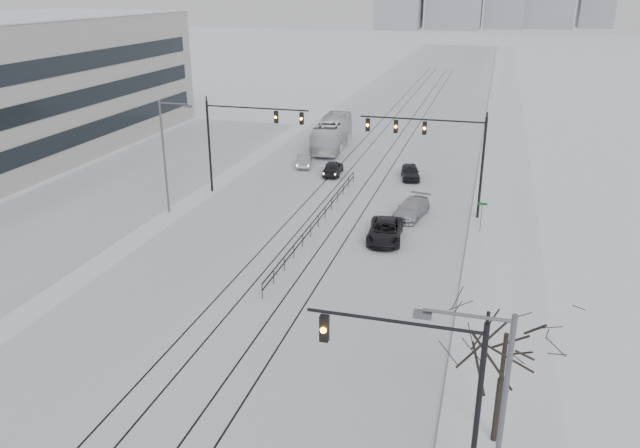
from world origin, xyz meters
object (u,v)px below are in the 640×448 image
Objects in this scene: sedan_nb_right at (411,209)px; box_truck at (332,133)px; bare_tree at (505,346)px; sedan_nb_far at (410,172)px; sedan_sb_outer at (304,161)px; sedan_sb_inner at (333,168)px; traffic_mast_near at (432,379)px; sedan_nb_front at (385,231)px.

sedan_nb_right is 0.40× the size of box_truck.
sedan_nb_right is (-6.75, 25.10, -3.79)m from bare_tree.
bare_tree is 36.64m from sedan_nb_far.
sedan_sb_outer is at bearing 80.20° from box_truck.
bare_tree is 26.27m from sedan_nb_right.
bare_tree reaches higher than sedan_nb_right.
bare_tree reaches higher than sedan_sb_inner.
sedan_nb_far is (7.36, 0.68, -0.02)m from sedan_sb_inner.
bare_tree reaches higher than sedan_nb_far.
traffic_mast_near is at bearing 100.89° from sedan_sb_outer.
sedan_nb_far reaches higher than sedan_sb_outer.
sedan_nb_front is (-5.50, 22.78, -3.86)m from traffic_mast_near.
traffic_mast_near is 3.85m from bare_tree.
traffic_mast_near is 1.86× the size of sedan_sb_outer.
traffic_mast_near is at bearing -81.65° from sedan_nb_front.
sedan_nb_far is (-5.86, 38.49, -3.89)m from traffic_mast_near.
sedan_nb_right is (1.15, 5.32, -0.01)m from sedan_nb_front.
sedan_sb_inner is at bearing 173.43° from sedan_nb_far.
bare_tree is 48.85m from box_truck.
sedan_nb_right is at bearing -93.56° from sedan_nb_far.
sedan_nb_far is at bearing -179.58° from sedan_sb_inner.
traffic_mast_near is 1.38× the size of sedan_nb_front.
sedan_sb_outer is at bearing 117.42° from bare_tree.
sedan_nb_front is 27.48m from box_truck.
box_truck reaches higher than sedan_nb_right.
box_truck is at bearing 107.24° from sedan_nb_front.
bare_tree is 1.27× the size of sedan_nb_right.
sedan_nb_far is (10.85, -1.36, 0.05)m from sedan_sb_outer.
sedan_nb_front is 1.28× the size of sedan_nb_far.
sedan_nb_front is 0.43× the size of box_truck.
sedan_nb_right is (12.36, -11.75, 0.08)m from sedan_sb_outer.
traffic_mast_near is 0.59× the size of box_truck.
traffic_mast_near reaches higher than box_truck.
sedan_sb_outer is 0.74× the size of sedan_nb_front.
sedan_sb_inner is 10.76m from box_truck.
traffic_mast_near is 50.83m from box_truck.
box_truck reaches higher than sedan_sb_outer.
traffic_mast_near is 23.75m from sedan_nb_front.
sedan_nb_front reaches higher than sedan_sb_outer.
sedan_nb_far is (-1.51, 10.39, -0.02)m from sedan_nb_right.
sedan_sb_outer is 8.41m from box_truck.
sedan_nb_front reaches higher than sedan_sb_inner.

